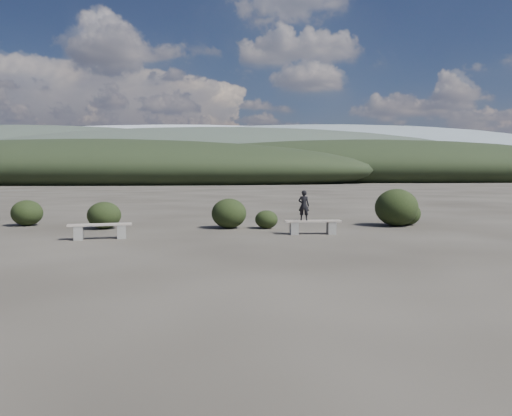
{
  "coord_description": "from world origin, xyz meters",
  "views": [
    {
      "loc": [
        -0.75,
        -10.71,
        2.1
      ],
      "look_at": [
        0.17,
        3.5,
        1.1
      ],
      "focal_mm": 35.0,
      "sensor_mm": 36.0,
      "label": 1
    }
  ],
  "objects": [
    {
      "name": "ground",
      "position": [
        0.0,
        0.0,
        0.0
      ],
      "size": [
        1200.0,
        1200.0,
        0.0
      ],
      "primitive_type": "plane",
      "color": "#292520",
      "rests_on": "ground"
    },
    {
      "name": "shrub_b",
      "position": [
        -0.56,
        8.2,
        0.57
      ],
      "size": [
        1.32,
        1.32,
        1.14
      ],
      "primitive_type": "ellipsoid",
      "color": "black",
      "rests_on": "ground"
    },
    {
      "name": "shrub_e",
      "position": [
        6.6,
        8.88,
        0.47
      ],
      "size": [
        1.12,
        1.12,
        0.93
      ],
      "primitive_type": "ellipsoid",
      "color": "black",
      "rests_on": "ground"
    },
    {
      "name": "shrub_c",
      "position": [
        0.86,
        8.03,
        0.35
      ],
      "size": [
        0.86,
        0.86,
        0.69
      ],
      "primitive_type": "ellipsoid",
      "color": "black",
      "rests_on": "ground"
    },
    {
      "name": "seated_person",
      "position": [
        1.98,
        6.14,
        1.0
      ],
      "size": [
        0.43,
        0.34,
        1.03
      ],
      "primitive_type": "imported",
      "rotation": [
        0.0,
        0.0,
        2.86
      ],
      "color": "black",
      "rests_on": "bench_right"
    },
    {
      "name": "bench_right",
      "position": [
        2.29,
        6.13,
        0.29
      ],
      "size": [
        1.93,
        0.41,
        0.48
      ],
      "rotation": [
        0.0,
        0.0,
        -0.0
      ],
      "color": "slate",
      "rests_on": "ground"
    },
    {
      "name": "shrub_f",
      "position": [
        -8.59,
        9.64,
        0.51
      ],
      "size": [
        1.21,
        1.21,
        1.03
      ],
      "primitive_type": "ellipsoid",
      "color": "black",
      "rests_on": "ground"
    },
    {
      "name": "bench_left",
      "position": [
        -4.68,
        5.32,
        0.3
      ],
      "size": [
        2.01,
        0.82,
        0.49
      ],
      "rotation": [
        0.0,
        0.0,
        0.21
      ],
      "color": "slate",
      "rests_on": "ground"
    },
    {
      "name": "shrub_d",
      "position": [
        6.08,
        8.58,
        0.74
      ],
      "size": [
        1.69,
        1.69,
        1.48
      ],
      "primitive_type": "ellipsoid",
      "color": "black",
      "rests_on": "ground"
    },
    {
      "name": "shrub_a",
      "position": [
        -5.25,
        8.31,
        0.51
      ],
      "size": [
        1.25,
        1.25,
        1.02
      ],
      "primitive_type": "ellipsoid",
      "color": "black",
      "rests_on": "ground"
    },
    {
      "name": "mountain_ridges",
      "position": [
        -7.48,
        339.06,
        10.84
      ],
      "size": [
        500.0,
        400.0,
        56.0
      ],
      "color": "black",
      "rests_on": "ground"
    }
  ]
}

